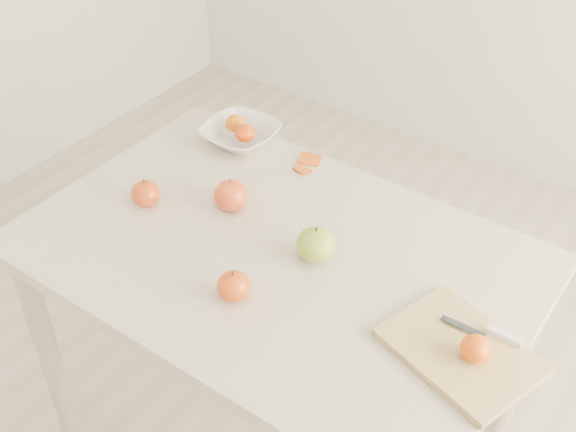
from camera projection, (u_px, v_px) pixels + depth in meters
The scene contains 13 objects.
table at pixel (276, 280), 1.78m from camera, with size 1.20×0.80×0.75m.
cutting_board at pixel (461, 351), 1.46m from camera, with size 0.30×0.22×0.02m, color tan.
board_tangerine at pixel (475, 349), 1.42m from camera, with size 0.06×0.06×0.05m, color #DC5607.
fruit_bowl at pixel (240, 134), 2.07m from camera, with size 0.21×0.21×0.05m, color white.
bowl_tangerine_near at pixel (235, 123), 2.07m from camera, with size 0.06×0.06×0.05m, color orange.
bowl_tangerine_far at pixel (245, 133), 2.03m from camera, with size 0.06×0.06×0.05m, color #DE3E07.
orange_peel_a at pixel (309, 160), 2.00m from camera, with size 0.06×0.04×0.00m, color #C74B0E.
orange_peel_b at pixel (302, 170), 1.97m from camera, with size 0.04×0.04×0.00m, color #CC520E.
paring_knife at pixel (498, 334), 1.47m from camera, with size 0.17×0.05×0.01m.
apple_green at pixel (316, 244), 1.67m from camera, with size 0.09×0.09×0.08m, color #668F16.
apple_red_d at pixel (145, 193), 1.83m from camera, with size 0.07×0.07×0.07m, color #9C0C08.
apple_red_c at pixel (233, 286), 1.57m from camera, with size 0.07×0.07×0.07m, color #A41706.
apple_red_b at pixel (231, 195), 1.82m from camera, with size 0.09×0.09×0.08m, color #96190A.
Camera 1 is at (0.77, -1.03, 1.88)m, focal length 45.00 mm.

